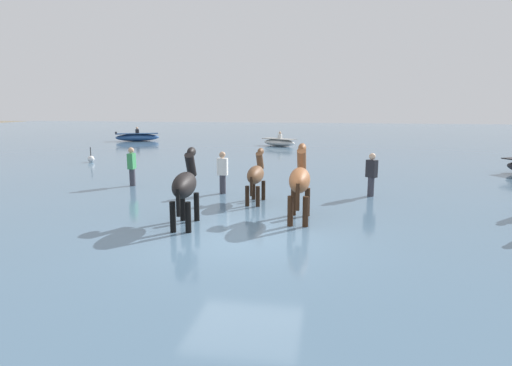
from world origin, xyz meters
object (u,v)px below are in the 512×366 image
horse_trailing_bay (256,176)px  boat_distant_east (279,142)px  person_onlooker_left (371,178)px  person_wading_close (132,169)px  channel_buoy (91,159)px  boat_near_starboard (137,137)px  person_spectator_far (223,175)px  horse_lead_chestnut (300,182)px  horse_flank_black (185,186)px

horse_trailing_bay → boat_distant_east: 17.14m
boat_distant_east → person_onlooker_left: (4.73, -15.63, 0.33)m
person_wading_close → person_onlooker_left: (8.09, -0.40, 0.00)m
boat_distant_east → channel_buoy: boat_distant_east is taller
boat_near_starboard → person_onlooker_left: (15.79, -17.65, 0.29)m
boat_distant_east → person_onlooker_left: 16.34m
person_wading_close → person_onlooker_left: size_ratio=1.00×
person_wading_close → person_onlooker_left: bearing=-2.8°
boat_near_starboard → person_spectator_far: bearing=-58.3°
horse_lead_chestnut → person_onlooker_left: size_ratio=1.30×
person_spectator_far → channel_buoy: size_ratio=2.24×
horse_lead_chestnut → boat_near_starboard: bearing=123.5°
horse_flank_black → boat_distant_east: 19.79m
horse_lead_chestnut → person_spectator_far: size_ratio=1.30×
horse_flank_black → boat_near_starboard: bearing=117.2°
boat_distant_east → channel_buoy: bearing=-129.8°
horse_trailing_bay → channel_buoy: (-9.46, 7.34, -0.62)m
person_onlooker_left → horse_flank_black: bearing=-137.9°
person_spectator_far → horse_flank_black: bearing=-89.3°
horse_lead_chestnut → horse_trailing_bay: (-1.39, 1.75, -0.18)m
horse_trailing_bay → channel_buoy: horse_trailing_bay is taller
boat_distant_east → person_wading_close: size_ratio=1.55×
horse_trailing_bay → boat_near_starboard: horse_trailing_bay is taller
horse_flank_black → person_spectator_far: bearing=90.7°
horse_trailing_bay → horse_flank_black: bearing=-114.4°
boat_distant_east → horse_lead_chestnut: bearing=-81.7°
channel_buoy → horse_trailing_bay: bearing=-37.8°
horse_trailing_bay → person_wading_close: bearing=158.6°
person_onlooker_left → channel_buoy: size_ratio=2.24×
horse_trailing_bay → boat_near_starboard: (-12.42, 19.10, -0.49)m
person_onlooker_left → channel_buoy: 14.13m
channel_buoy → horse_lead_chestnut: bearing=-40.0°
person_spectator_far → person_onlooker_left: bearing=4.5°
horse_flank_black → horse_lead_chestnut: bearing=19.9°
boat_distant_east → person_spectator_far: (0.08, -16.00, 0.33)m
horse_trailing_bay → channel_buoy: bearing=142.2°
person_wading_close → boat_distant_east: bearing=77.6°
horse_flank_black → person_onlooker_left: (4.60, 4.15, -0.35)m
boat_near_starboard → person_wading_close: 18.89m
boat_near_starboard → person_onlooker_left: bearing=-48.2°
horse_flank_black → boat_distant_east: size_ratio=0.82×
boat_near_starboard → person_spectator_far: person_spectator_far is taller
horse_lead_chestnut → person_spectator_far: 3.90m
horse_flank_black → channel_buoy: size_ratio=2.83×
boat_distant_east → person_onlooker_left: size_ratio=1.55×
horse_flank_black → boat_near_starboard: 24.51m
horse_lead_chestnut → boat_distant_east: size_ratio=0.84×
horse_lead_chestnut → horse_flank_black: 2.78m
boat_distant_east → boat_near_starboard: boat_near_starboard is taller
horse_trailing_bay → boat_distant_east: size_ratio=0.71×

